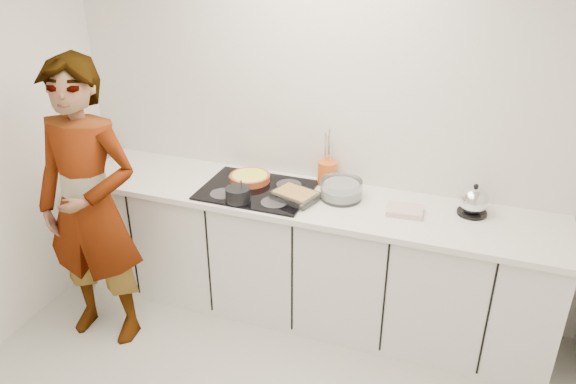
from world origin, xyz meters
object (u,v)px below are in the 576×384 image
(baking_dish, at_px, (295,195))
(utensil_crock, at_px, (327,173))
(hob, at_px, (256,190))
(mixing_bowl, at_px, (341,190))
(tart_dish, at_px, (250,177))
(saucepan, at_px, (238,194))
(cook, at_px, (90,208))
(kettle, at_px, (474,202))

(baking_dish, bearing_deg, utensil_crock, 69.41)
(hob, distance_m, baking_dish, 0.30)
(hob, xyz_separation_m, mixing_bowl, (0.56, 0.09, 0.05))
(tart_dish, bearing_deg, saucepan, -81.12)
(mixing_bowl, relative_size, cook, 0.19)
(utensil_crock, xyz_separation_m, cook, (-1.26, -0.89, -0.05))
(mixing_bowl, bearing_deg, tart_dish, 178.49)
(saucepan, bearing_deg, tart_dish, 98.88)
(hob, height_order, utensil_crock, utensil_crock)
(baking_dish, xyz_separation_m, mixing_bowl, (0.27, 0.14, 0.01))
(saucepan, bearing_deg, cook, -151.87)
(saucepan, distance_m, baking_dish, 0.37)
(tart_dish, relative_size, baking_dish, 1.08)
(mixing_bowl, xyz_separation_m, kettle, (0.81, 0.07, 0.03))
(tart_dish, bearing_deg, hob, -48.48)
(baking_dish, bearing_deg, hob, 170.25)
(hob, bearing_deg, saucepan, -102.81)
(kettle, distance_m, cook, 2.36)
(kettle, bearing_deg, cook, -160.70)
(hob, xyz_separation_m, tart_dish, (-0.09, 0.10, 0.03))
(saucepan, distance_m, utensil_crock, 0.65)
(saucepan, bearing_deg, kettle, 13.77)
(baking_dish, xyz_separation_m, kettle, (1.08, 0.20, 0.04))
(hob, distance_m, tart_dish, 0.14)
(tart_dish, bearing_deg, baking_dish, -21.78)
(hob, relative_size, baking_dish, 2.25)
(saucepan, xyz_separation_m, mixing_bowl, (0.60, 0.28, -0.00))
(hob, xyz_separation_m, cook, (-0.85, -0.63, 0.03))
(hob, relative_size, utensil_crock, 4.41)
(mixing_bowl, height_order, kettle, kettle)
(utensil_crock, height_order, cook, cook)
(kettle, relative_size, cook, 0.11)
(baking_dish, xyz_separation_m, utensil_crock, (0.12, 0.32, 0.04))
(saucepan, xyz_separation_m, baking_dish, (0.34, 0.15, -0.02))
(hob, xyz_separation_m, saucepan, (-0.04, -0.20, 0.05))
(kettle, bearing_deg, baking_dish, -169.41)
(tart_dish, xyz_separation_m, kettle, (1.47, 0.05, 0.05))
(hob, height_order, tart_dish, tart_dish)
(kettle, bearing_deg, hob, -173.69)
(utensil_crock, bearing_deg, tart_dish, -161.92)
(tart_dish, xyz_separation_m, baking_dish, (0.38, -0.15, 0.00))
(kettle, bearing_deg, utensil_crock, 173.18)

